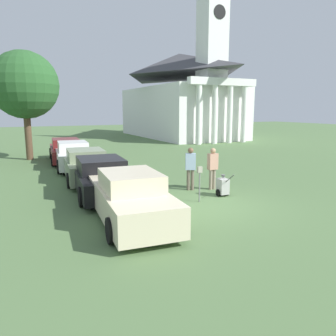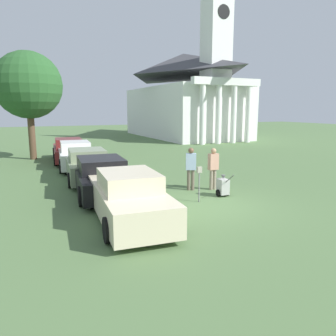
{
  "view_description": "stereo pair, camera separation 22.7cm",
  "coord_description": "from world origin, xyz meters",
  "px_view_note": "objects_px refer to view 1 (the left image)",
  "views": [
    {
      "loc": [
        -6.15,
        -9.47,
        3.37
      ],
      "look_at": [
        -0.75,
        1.88,
        1.1
      ],
      "focal_mm": 35.0,
      "sensor_mm": 36.0,
      "label": 1
    },
    {
      "loc": [
        -5.94,
        -9.56,
        3.37
      ],
      "look_at": [
        -0.75,
        1.88,
        1.1
      ],
      "focal_mm": 35.0,
      "sensor_mm": 36.0,
      "label": 2
    }
  ],
  "objects_px": {
    "parked_car_white": "(73,156)",
    "equipment_cart": "(223,186)",
    "parked_car_maroon": "(66,151)",
    "person_supervisor": "(213,166)",
    "church": "(181,93)",
    "parking_meter": "(200,177)",
    "person_worker": "(190,166)",
    "parked_car_sage": "(86,166)",
    "parked_car_cream": "(130,198)",
    "parked_car_black": "(100,177)"
  },
  "relations": [
    {
      "from": "parked_car_white",
      "to": "equipment_cart",
      "type": "height_order",
      "value": "parked_car_white"
    },
    {
      "from": "parked_car_white",
      "to": "parked_car_cream",
      "type": "bearing_deg",
      "value": -85.46
    },
    {
      "from": "parked_car_black",
      "to": "parked_car_white",
      "type": "distance_m",
      "value": 6.41
    },
    {
      "from": "parked_car_sage",
      "to": "parked_car_cream",
      "type": "bearing_deg",
      "value": -85.46
    },
    {
      "from": "person_supervisor",
      "to": "parked_car_white",
      "type": "bearing_deg",
      "value": -62.63
    },
    {
      "from": "person_worker",
      "to": "person_supervisor",
      "type": "xyz_separation_m",
      "value": [
        0.9,
        -0.3,
        -0.02
      ]
    },
    {
      "from": "parked_car_cream",
      "to": "church",
      "type": "distance_m",
      "value": 31.45
    },
    {
      "from": "parked_car_cream",
      "to": "parked_car_maroon",
      "type": "bearing_deg",
      "value": 94.54
    },
    {
      "from": "church",
      "to": "parked_car_cream",
      "type": "bearing_deg",
      "value": -120.45
    },
    {
      "from": "parked_car_black",
      "to": "church",
      "type": "distance_m",
      "value": 28.42
    },
    {
      "from": "person_supervisor",
      "to": "equipment_cart",
      "type": "distance_m",
      "value": 1.26
    },
    {
      "from": "parked_car_cream",
      "to": "parked_car_maroon",
      "type": "xyz_separation_m",
      "value": [
        -0.0,
        12.73,
        -0.02
      ]
    },
    {
      "from": "equipment_cart",
      "to": "parked_car_maroon",
      "type": "bearing_deg",
      "value": 113.86
    },
    {
      "from": "parked_car_white",
      "to": "church",
      "type": "distance_m",
      "value": 23.48
    },
    {
      "from": "parking_meter",
      "to": "equipment_cart",
      "type": "bearing_deg",
      "value": 14.37
    },
    {
      "from": "parked_car_maroon",
      "to": "church",
      "type": "height_order",
      "value": "church"
    },
    {
      "from": "parked_car_black",
      "to": "parked_car_maroon",
      "type": "height_order",
      "value": "parked_car_maroon"
    },
    {
      "from": "parked_car_cream",
      "to": "parked_car_sage",
      "type": "relative_size",
      "value": 1.02
    },
    {
      "from": "parked_car_white",
      "to": "church",
      "type": "height_order",
      "value": "church"
    },
    {
      "from": "parked_car_sage",
      "to": "parked_car_maroon",
      "type": "bearing_deg",
      "value": 94.55
    },
    {
      "from": "parked_car_maroon",
      "to": "parking_meter",
      "type": "relative_size",
      "value": 4.11
    },
    {
      "from": "parked_car_sage",
      "to": "parked_car_white",
      "type": "relative_size",
      "value": 0.99
    },
    {
      "from": "parked_car_black",
      "to": "parked_car_sage",
      "type": "distance_m",
      "value": 2.85
    },
    {
      "from": "parked_car_black",
      "to": "equipment_cart",
      "type": "distance_m",
      "value": 4.9
    },
    {
      "from": "parked_car_black",
      "to": "parked_car_maroon",
      "type": "xyz_separation_m",
      "value": [
        -0.0,
        9.11,
        0.01
      ]
    },
    {
      "from": "parked_car_black",
      "to": "person_worker",
      "type": "relative_size",
      "value": 3.02
    },
    {
      "from": "equipment_cart",
      "to": "person_supervisor",
      "type": "bearing_deg",
      "value": 82.54
    },
    {
      "from": "parked_car_white",
      "to": "person_worker",
      "type": "xyz_separation_m",
      "value": [
        3.55,
        -7.46,
        0.3
      ]
    },
    {
      "from": "parked_car_sage",
      "to": "church",
      "type": "height_order",
      "value": "church"
    },
    {
      "from": "parked_car_maroon",
      "to": "person_supervisor",
      "type": "xyz_separation_m",
      "value": [
        4.45,
        -10.46,
        0.31
      ]
    },
    {
      "from": "parked_car_white",
      "to": "parked_car_maroon",
      "type": "height_order",
      "value": "parked_car_white"
    },
    {
      "from": "parked_car_sage",
      "to": "parked_car_maroon",
      "type": "height_order",
      "value": "parked_car_maroon"
    },
    {
      "from": "parked_car_cream",
      "to": "parked_car_white",
      "type": "bearing_deg",
      "value": 94.54
    },
    {
      "from": "parked_car_cream",
      "to": "parking_meter",
      "type": "bearing_deg",
      "value": 20.91
    },
    {
      "from": "parked_car_sage",
      "to": "parked_car_white",
      "type": "bearing_deg",
      "value": 94.54
    },
    {
      "from": "parked_car_cream",
      "to": "parked_car_black",
      "type": "height_order",
      "value": "parked_car_cream"
    },
    {
      "from": "parking_meter",
      "to": "church",
      "type": "xyz_separation_m",
      "value": [
        12.79,
        25.95,
        4.31
      ]
    },
    {
      "from": "parked_car_maroon",
      "to": "church",
      "type": "xyz_separation_m",
      "value": [
        15.77,
        14.1,
        4.53
      ]
    },
    {
      "from": "equipment_cart",
      "to": "parked_car_cream",
      "type": "bearing_deg",
      "value": -160.56
    },
    {
      "from": "parked_car_white",
      "to": "equipment_cart",
      "type": "xyz_separation_m",
      "value": [
        4.24,
        -8.83,
        -0.34
      ]
    },
    {
      "from": "parked_car_sage",
      "to": "parked_car_maroon",
      "type": "relative_size",
      "value": 0.93
    },
    {
      "from": "parked_car_sage",
      "to": "church",
      "type": "bearing_deg",
      "value": 56.77
    },
    {
      "from": "equipment_cart",
      "to": "parked_car_black",
      "type": "bearing_deg",
      "value": 153.93
    },
    {
      "from": "parked_car_cream",
      "to": "parked_car_black",
      "type": "relative_size",
      "value": 0.94
    },
    {
      "from": "person_supervisor",
      "to": "parked_car_maroon",
      "type": "bearing_deg",
      "value": -69.41
    },
    {
      "from": "parking_meter",
      "to": "person_worker",
      "type": "xyz_separation_m",
      "value": [
        0.57,
        1.7,
        0.11
      ]
    },
    {
      "from": "parked_car_white",
      "to": "person_supervisor",
      "type": "xyz_separation_m",
      "value": [
        4.45,
        -7.76,
        0.29
      ]
    },
    {
      "from": "parking_meter",
      "to": "church",
      "type": "bearing_deg",
      "value": 63.77
    },
    {
      "from": "parked_car_sage",
      "to": "parked_car_white",
      "type": "height_order",
      "value": "parked_car_white"
    },
    {
      "from": "person_worker",
      "to": "person_supervisor",
      "type": "relative_size",
      "value": 1.01
    }
  ]
}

